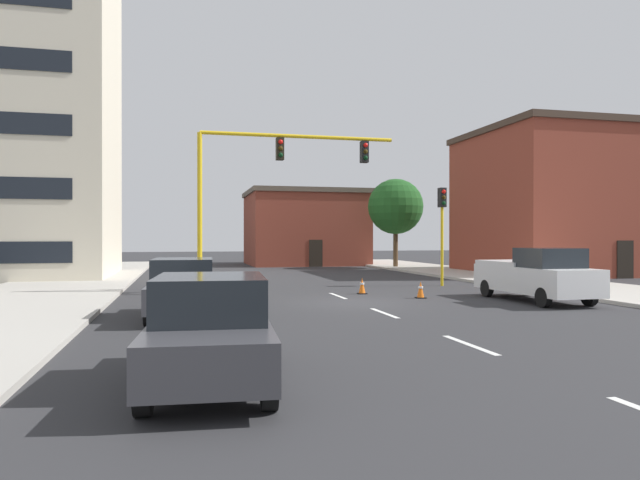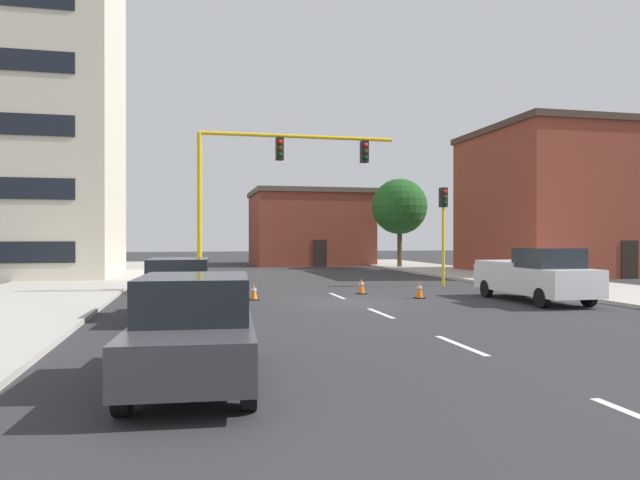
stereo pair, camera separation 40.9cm
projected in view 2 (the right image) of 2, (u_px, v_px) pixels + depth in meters
ground_plane at (354, 303)px, 20.95m from camera, size 160.00×160.00×0.00m
sidewalk_left at (59, 288)px, 26.24m from camera, size 6.00×56.00×0.14m
sidewalk_right at (520, 280)px, 31.29m from camera, size 6.00×56.00×0.14m
lane_stripe_seg_1 at (461, 345)px, 12.66m from camera, size 0.16×2.40×0.01m
lane_stripe_seg_2 at (380, 313)px, 18.02m from camera, size 0.16×2.40×0.01m
lane_stripe_seg_3 at (337, 296)px, 23.39m from camera, size 0.16×2.40×0.01m
building_brick_center at (309, 228)px, 51.09m from camera, size 10.05×9.23×6.48m
building_row_right at (572, 202)px, 38.11m from camera, size 12.20×10.64×9.45m
traffic_signal_gantry at (229, 240)px, 24.43m from camera, size 9.35×1.20×6.83m
traffic_light_pole_right at (443, 214)px, 28.20m from camera, size 0.32×0.47×4.80m
tree_right_far at (400, 207)px, 44.53m from camera, size 4.27×4.27×6.90m
pickup_truck_white at (535, 275)px, 21.27m from camera, size 2.04×5.41×1.99m
sedan_dark_gray_near_left at (179, 287)px, 17.11m from camera, size 2.06×4.58×1.74m
sedan_dark_gray_mid_left at (194, 329)px, 9.32m from camera, size 2.16×4.62×1.74m
traffic_cone_roadside_a at (420, 290)px, 22.44m from camera, size 0.36×0.36×0.66m
traffic_cone_roadside_b at (362, 286)px, 24.19m from camera, size 0.36×0.36×0.68m
traffic_cone_roadside_c at (254, 292)px, 21.83m from camera, size 0.36×0.36×0.61m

